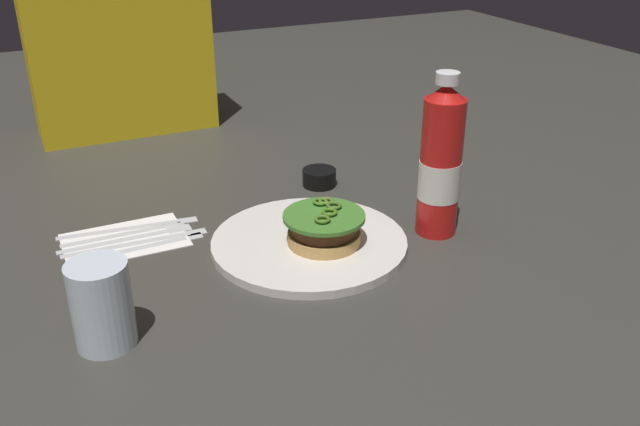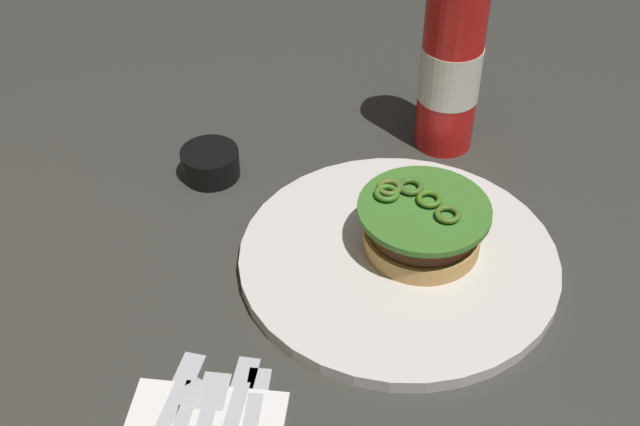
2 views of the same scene
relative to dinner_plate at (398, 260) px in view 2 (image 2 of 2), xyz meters
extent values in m
plane|color=#36352F|center=(-0.06, 0.06, -0.01)|extent=(3.00, 3.00, 0.00)
cylinder|color=silver|center=(0.00, 0.00, 0.00)|extent=(0.29, 0.29, 0.01)
cylinder|color=tan|center=(0.02, -0.02, 0.02)|extent=(0.11, 0.11, 0.02)
cylinder|color=#512D19|center=(0.02, -0.02, 0.03)|extent=(0.10, 0.10, 0.02)
cylinder|color=red|center=(0.02, -0.02, 0.04)|extent=(0.09, 0.09, 0.01)
cylinder|color=#3E7629|center=(0.02, -0.02, 0.05)|extent=(0.12, 0.12, 0.01)
torus|color=#486F21|center=(0.00, -0.04, 0.06)|extent=(0.02, 0.02, 0.01)
torus|color=#426924|center=(0.04, -0.01, 0.06)|extent=(0.02, 0.02, 0.01)
torus|color=#586E26|center=(0.03, 0.01, 0.06)|extent=(0.02, 0.02, 0.01)
torus|color=#427A23|center=(0.03, 0.01, 0.06)|extent=(0.02, 0.02, 0.01)
torus|color=#47741B|center=(0.02, -0.02, 0.06)|extent=(0.02, 0.02, 0.01)
cylinder|color=red|center=(0.20, -0.04, 0.10)|extent=(0.06, 0.06, 0.21)
cylinder|color=white|center=(0.20, -0.04, 0.08)|extent=(0.06, 0.06, 0.06)
cylinder|color=black|center=(0.11, 0.20, 0.01)|extent=(0.06, 0.06, 0.03)
cube|color=silver|center=(-0.17, 0.10, 0.00)|extent=(0.08, 0.02, 0.00)
cube|color=silver|center=(-0.16, 0.12, 0.00)|extent=(0.08, 0.02, 0.00)
cube|color=silver|center=(-0.16, 0.14, 0.00)|extent=(0.04, 0.02, 0.00)
ellipsoid|color=silver|center=(-0.17, 0.15, 0.00)|extent=(0.04, 0.03, 0.00)
cube|color=silver|center=(-0.16, 0.16, 0.00)|extent=(0.08, 0.03, 0.00)
camera|label=1|loc=(-0.37, -0.82, 0.49)|focal=38.57mm
camera|label=2|loc=(-0.56, 0.01, 0.53)|focal=47.37mm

